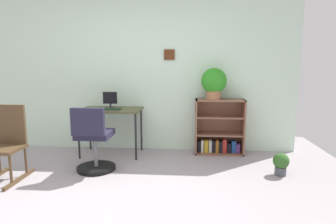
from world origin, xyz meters
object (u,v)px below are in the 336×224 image
at_px(keyboard, 108,109).
at_px(office_chair, 94,143).
at_px(desk, 111,113).
at_px(potted_plant_on_shelf, 214,82).
at_px(bookshelf_low, 219,130).
at_px(potted_plant_floor, 281,163).
at_px(rocking_chair, 7,142).
at_px(monitor, 110,100).

bearing_deg(keyboard, office_chair, -91.36).
distance_m(desk, potted_plant_on_shelf, 1.68).
xyz_separation_m(bookshelf_low, potted_plant_floor, (0.71, -0.93, -0.21)).
height_order(keyboard, rocking_chair, rocking_chair).
bearing_deg(monitor, potted_plant_on_shelf, 3.68).
relative_size(keyboard, bookshelf_low, 0.44).
bearing_deg(desk, keyboard, -99.29).
height_order(keyboard, bookshelf_low, bookshelf_low).
bearing_deg(rocking_chair, potted_plant_on_shelf, 24.61).
height_order(desk, rocking_chair, rocking_chair).
relative_size(office_chair, rocking_chair, 0.96).
relative_size(rocking_chair, bookshelf_low, 1.05).
height_order(keyboard, potted_plant_on_shelf, potted_plant_on_shelf).
relative_size(potted_plant_on_shelf, potted_plant_floor, 1.65).
bearing_deg(potted_plant_floor, potted_plant_on_shelf, 132.97).
xyz_separation_m(office_chair, bookshelf_low, (1.74, 0.97, -0.01)).
xyz_separation_m(keyboard, potted_plant_on_shelf, (1.62, 0.24, 0.40)).
relative_size(office_chair, potted_plant_floor, 3.01).
bearing_deg(keyboard, rocking_chair, -136.63).
xyz_separation_m(desk, monitor, (-0.02, 0.05, 0.19)).
height_order(office_chair, bookshelf_low, office_chair).
xyz_separation_m(monitor, keyboard, (0.00, -0.14, -0.12)).
distance_m(keyboard, rocking_chair, 1.44).
bearing_deg(bookshelf_low, rocking_chair, -155.27).
xyz_separation_m(keyboard, office_chair, (-0.02, -0.67, -0.36)).
height_order(office_chair, potted_plant_floor, office_chair).
relative_size(keyboard, potted_plant_on_shelf, 0.80).
xyz_separation_m(monitor, rocking_chair, (-1.02, -1.11, -0.40)).
bearing_deg(keyboard, potted_plant_on_shelf, 8.56).
height_order(rocking_chair, bookshelf_low, rocking_chair).
bearing_deg(office_chair, keyboard, 88.64).
height_order(office_chair, rocking_chair, rocking_chair).
distance_m(monitor, potted_plant_floor, 2.65).
xyz_separation_m(desk, potted_plant_on_shelf, (1.61, 0.15, 0.48)).
bearing_deg(potted_plant_on_shelf, office_chair, -150.76).
bearing_deg(desk, rocking_chair, -134.49).
bearing_deg(bookshelf_low, keyboard, -170.19).
relative_size(monitor, office_chair, 0.29).
bearing_deg(potted_plant_floor, bookshelf_low, 127.46).
height_order(monitor, rocking_chair, monitor).
bearing_deg(bookshelf_low, potted_plant_on_shelf, -152.20).
xyz_separation_m(desk, rocking_chair, (-1.04, -1.06, -0.21)).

